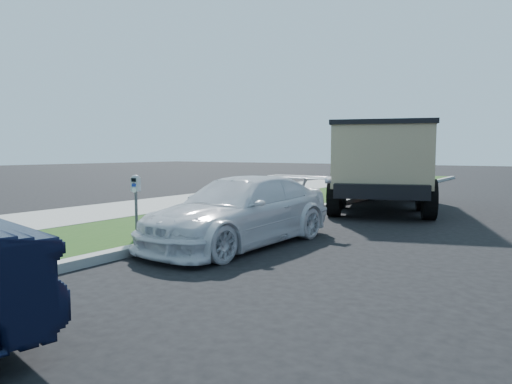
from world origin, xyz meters
The scene contains 5 objects.
ground centered at (0.00, 0.00, 0.00)m, with size 120.00×120.00×0.00m, color black.
streetside centered at (-5.57, 2.00, 0.07)m, with size 6.12×50.00×0.15m.
parking_meter centered at (-3.29, -0.36, 1.00)m, with size 0.18×0.14×1.22m.
white_wagon centered at (-1.57, 0.71, 0.65)m, with size 1.82×4.48×1.30m, color silver.
dump_truck centered at (-1.40, 8.36, 1.54)m, with size 4.67×7.43×2.74m.
Camera 1 is at (3.54, -6.36, 1.77)m, focal length 32.00 mm.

